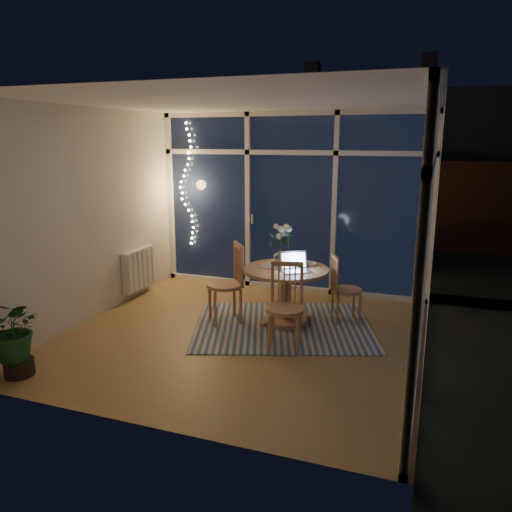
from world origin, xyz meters
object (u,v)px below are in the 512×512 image
Objects in this scene: dining_table at (286,296)px; chair_front at (285,307)px; flower_vase at (281,255)px; potted_plant at (16,338)px; laptop at (297,262)px; chair_right at (346,289)px; chair_left at (225,283)px.

dining_table is 0.76m from chair_front.
flower_vase is 3.09m from potted_plant.
dining_table is 0.51m from laptop.
dining_table is 1.20× the size of chair_right.
chair_left is at bearing -164.43° from dining_table.
chair_right is (1.40, 0.51, -0.07)m from chair_left.
flower_vase is at bearing 120.14° from dining_table.
chair_front is at bearing 24.02° from chair_left.
chair_left reaches higher than potted_plant.
flower_vase is (-0.33, 0.94, 0.34)m from chair_front.
dining_table is 0.75m from chair_right.
laptop is at bearing 43.95° from potted_plant.
dining_table is at bearing 94.54° from chair_front.
flower_vase is at bearing 72.51° from chair_right.
dining_table is 1.36× the size of potted_plant.
dining_table is 2.98m from potted_plant.
potted_plant is (-1.89, -2.41, -0.43)m from flower_vase.
chair_front and laptop have the same top height.
laptop is 1.56× the size of flower_vase.
laptop is at bearing 103.99° from chair_right.
flower_vase is 0.28× the size of potted_plant.
chair_front is 2.67m from potted_plant.
potted_plant is (-1.29, -1.99, -0.12)m from chair_left.
laptop reaches higher than dining_table.
laptop is at bearing 59.73° from chair_left.
chair_front reaches higher than chair_right.
flower_vase reaches higher than dining_table.
flower_vase is at bearing 98.60° from laptop.
potted_plant is at bearing -168.81° from laptop.
laptop is (0.15, -0.10, 0.47)m from dining_table.
potted_plant is at bearing -132.59° from dining_table.
potted_plant is at bearing -69.82° from chair_left.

